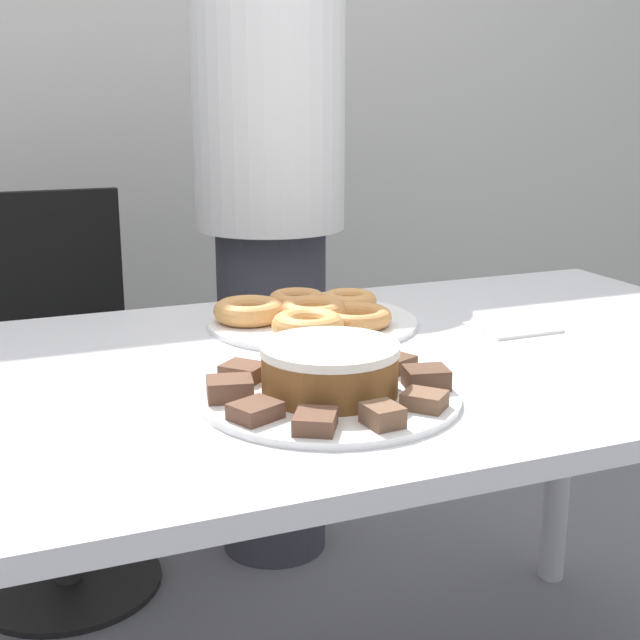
{
  "coord_description": "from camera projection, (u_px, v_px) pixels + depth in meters",
  "views": [
    {
      "loc": [
        -0.51,
        -1.2,
        1.15
      ],
      "look_at": [
        -0.01,
        0.02,
        0.81
      ],
      "focal_mm": 50.0,
      "sensor_mm": 36.0,
      "label": 1
    }
  ],
  "objects": [
    {
      "name": "lamington_8",
      "position": [
        315.0,
        421.0,
        1.06
      ],
      "size": [
        0.07,
        0.07,
        0.02
      ],
      "rotation": [
        0.0,
        0.0,
        10.46
      ],
      "color": "brown",
      "rests_on": "plate_cake"
    },
    {
      "name": "plate_donuts",
      "position": [
        313.0,
        322.0,
        1.57
      ],
      "size": [
        0.37,
        0.37,
        0.01
      ],
      "color": "white",
      "rests_on": "table"
    },
    {
      "name": "office_chair_left",
      "position": [
        52.0,
        402.0,
        2.07
      ],
      "size": [
        0.45,
        0.45,
        0.92
      ],
      "rotation": [
        0.0,
        0.0,
        -0.02
      ],
      "color": "black",
      "rests_on": "ground_plane"
    },
    {
      "name": "table",
      "position": [
        328.0,
        414.0,
        1.39
      ],
      "size": [
        1.62,
        0.87,
        0.75
      ],
      "color": "silver",
      "rests_on": "ground_plane"
    },
    {
      "name": "donut_2",
      "position": [
        249.0,
        311.0,
        1.55
      ],
      "size": [
        0.12,
        0.12,
        0.04
      ],
      "color": "#D18E4C",
      "rests_on": "plate_donuts"
    },
    {
      "name": "donut_4",
      "position": [
        355.0,
        317.0,
        1.52
      ],
      "size": [
        0.13,
        0.13,
        0.03
      ],
      "color": "#C68447",
      "rests_on": "plate_donuts"
    },
    {
      "name": "donut_3",
      "position": [
        308.0,
        325.0,
        1.46
      ],
      "size": [
        0.12,
        0.12,
        0.04
      ],
      "color": "#D18E4C",
      "rests_on": "plate_donuts"
    },
    {
      "name": "lamington_2",
      "position": [
        393.0,
        364.0,
        1.28
      ],
      "size": [
        0.07,
        0.06,
        0.02
      ],
      "rotation": [
        0.0,
        0.0,
        6.69
      ],
      "color": "#513828",
      "rests_on": "plate_cake"
    },
    {
      "name": "lamington_5",
      "position": [
        244.0,
        372.0,
        1.24
      ],
      "size": [
        0.07,
        0.07,
        0.02
      ],
      "rotation": [
        0.0,
        0.0,
        8.58
      ],
      "color": "brown",
      "rests_on": "plate_cake"
    },
    {
      "name": "donut_0",
      "position": [
        313.0,
        310.0,
        1.56
      ],
      "size": [
        0.12,
        0.12,
        0.03
      ],
      "color": "#C68447",
      "rests_on": "plate_donuts"
    },
    {
      "name": "lamington_9",
      "position": [
        383.0,
        415.0,
        1.07
      ],
      "size": [
        0.04,
        0.05,
        0.03
      ],
      "rotation": [
        0.0,
        0.0,
        11.09
      ],
      "color": "brown",
      "rests_on": "plate_cake"
    },
    {
      "name": "lamington_3",
      "position": [
        341.0,
        354.0,
        1.31
      ],
      "size": [
        0.07,
        0.07,
        0.03
      ],
      "rotation": [
        0.0,
        0.0,
        7.32
      ],
      "color": "#513828",
      "rests_on": "plate_cake"
    },
    {
      "name": "donut_1",
      "position": [
        297.0,
        301.0,
        1.63
      ],
      "size": [
        0.11,
        0.11,
        0.03
      ],
      "color": "#C68447",
      "rests_on": "plate_donuts"
    },
    {
      "name": "plate_cake",
      "position": [
        330.0,
        396.0,
        1.19
      ],
      "size": [
        0.35,
        0.35,
        0.01
      ],
      "color": "white",
      "rests_on": "table"
    },
    {
      "name": "lamington_7",
      "position": [
        255.0,
        411.0,
        1.09
      ],
      "size": [
        0.07,
        0.07,
        0.02
      ],
      "rotation": [
        0.0,
        0.0,
        9.84
      ],
      "color": "brown",
      "rests_on": "plate_cake"
    },
    {
      "name": "person_standing",
      "position": [
        270.0,
        208.0,
        2.1
      ],
      "size": [
        0.35,
        0.35,
        1.66
      ],
      "color": "#383842",
      "rests_on": "ground_plane"
    },
    {
      "name": "napkin",
      "position": [
        513.0,
        327.0,
        1.54
      ],
      "size": [
        0.14,
        0.11,
        0.01
      ],
      "color": "white",
      "rests_on": "table"
    },
    {
      "name": "lamington_0",
      "position": [
        424.0,
        400.0,
        1.13
      ],
      "size": [
        0.07,
        0.07,
        0.02
      ],
      "rotation": [
        0.0,
        0.0,
        5.44
      ],
      "color": "brown",
      "rests_on": "plate_cake"
    },
    {
      "name": "donut_5",
      "position": [
        349.0,
        301.0,
        1.64
      ],
      "size": [
        0.1,
        0.1,
        0.03
      ],
      "color": "#D18E4C",
      "rests_on": "plate_donuts"
    },
    {
      "name": "lamington_6",
      "position": [
        230.0,
        389.0,
        1.16
      ],
      "size": [
        0.07,
        0.06,
        0.03
      ],
      "rotation": [
        0.0,
        0.0,
        9.21
      ],
      "color": "brown",
      "rests_on": "plate_cake"
    },
    {
      "name": "frosted_cake",
      "position": [
        330.0,
        369.0,
        1.18
      ],
      "size": [
        0.19,
        0.19,
        0.07
      ],
      "color": "brown",
      "rests_on": "plate_cake"
    },
    {
      "name": "wall_back",
      "position": [
        124.0,
        35.0,
        2.6
      ],
      "size": [
        8.0,
        0.05,
        2.6
      ],
      "color": "beige",
      "rests_on": "ground_plane"
    },
    {
      "name": "lamington_1",
      "position": [
        426.0,
        378.0,
        1.21
      ],
      "size": [
        0.07,
        0.06,
        0.03
      ],
      "rotation": [
        0.0,
        0.0,
        6.07
      ],
      "color": "#513828",
      "rests_on": "plate_cake"
    },
    {
      "name": "lamington_4",
      "position": [
        286.0,
        358.0,
        1.3
      ],
      "size": [
        0.05,
        0.06,
        0.03
      ],
      "rotation": [
        0.0,
        0.0,
        7.95
      ],
      "color": "brown",
      "rests_on": "plate_cake"
    }
  ]
}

